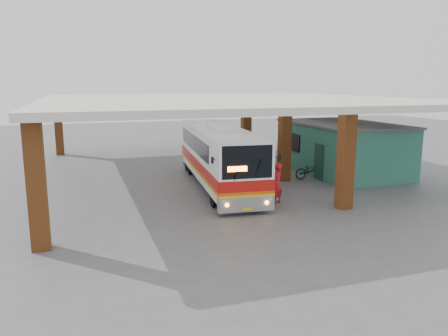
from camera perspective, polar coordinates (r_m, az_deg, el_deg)
The scene contains 8 objects.
ground at distance 21.56m, azimuth 4.15°, elevation -3.84°, with size 90.00×90.00×0.00m, color #515154.
brick_columns at distance 26.22m, azimuth 2.89°, elevation 3.68°, with size 20.10×21.60×4.35m.
canopy_roof at distance 27.12m, azimuth -0.09°, elevation 8.87°, with size 21.00×23.00×0.30m, color beige.
shop_building at distance 28.23m, azimuth 15.18°, elevation 2.58°, with size 5.20×8.20×3.11m.
coach_bus at distance 23.55m, azimuth -0.73°, elevation 1.64°, with size 3.60×11.79×3.38m.
motorcycle at distance 26.05m, azimuth 11.25°, elevation -0.25°, with size 0.69×1.99×1.05m, color black.
pedestrian at distance 20.41m, azimuth 6.91°, elevation -1.99°, with size 0.69×0.45×1.90m, color red.
red_chair at distance 29.33m, azimuth 8.46°, elevation 0.77°, with size 0.52×0.52×0.79m.
Camera 1 is at (-8.10, -19.20, 5.51)m, focal length 35.00 mm.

